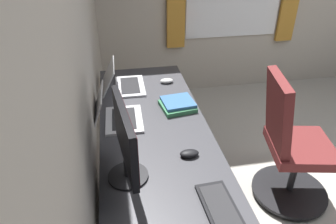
{
  "coord_description": "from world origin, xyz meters",
  "views": [
    {
      "loc": [
        -1.27,
        1.83,
        1.81
      ],
      "look_at": [
        0.12,
        1.57,
        0.95
      ],
      "focal_mm": 33.22,
      "sensor_mm": 36.0,
      "label": 1
    }
  ],
  "objects_px": {
    "laptop_leftmost": "(114,114)",
    "book_stack_near": "(178,105)",
    "mouse_main": "(167,81)",
    "keyboard_main": "(225,218)",
    "monitor_primary": "(126,140)",
    "laptop_left": "(122,82)",
    "office_chair": "(290,148)",
    "mouse_spare": "(189,154)"
  },
  "relations": [
    {
      "from": "mouse_main",
      "to": "keyboard_main",
      "type": "bearing_deg",
      "value": -179.53
    },
    {
      "from": "mouse_main",
      "to": "mouse_spare",
      "type": "bearing_deg",
      "value": 177.62
    },
    {
      "from": "keyboard_main",
      "to": "office_chair",
      "type": "height_order",
      "value": "office_chair"
    },
    {
      "from": "laptop_leftmost",
      "to": "mouse_main",
      "type": "distance_m",
      "value": 0.65
    },
    {
      "from": "laptop_left",
      "to": "keyboard_main",
      "type": "bearing_deg",
      "value": -164.7
    },
    {
      "from": "book_stack_near",
      "to": "laptop_left",
      "type": "bearing_deg",
      "value": 43.98
    },
    {
      "from": "monitor_primary",
      "to": "laptop_left",
      "type": "bearing_deg",
      "value": -1.18
    },
    {
      "from": "laptop_left",
      "to": "mouse_spare",
      "type": "xyz_separation_m",
      "value": [
        -0.89,
        -0.31,
        -0.03
      ]
    },
    {
      "from": "mouse_main",
      "to": "office_chair",
      "type": "bearing_deg",
      "value": -129.03
    },
    {
      "from": "mouse_main",
      "to": "book_stack_near",
      "type": "distance_m",
      "value": 0.39
    },
    {
      "from": "laptop_leftmost",
      "to": "keyboard_main",
      "type": "bearing_deg",
      "value": -153.11
    },
    {
      "from": "mouse_main",
      "to": "monitor_primary",
      "type": "bearing_deg",
      "value": 159.77
    },
    {
      "from": "laptop_leftmost",
      "to": "keyboard_main",
      "type": "height_order",
      "value": "laptop_leftmost"
    },
    {
      "from": "monitor_primary",
      "to": "office_chair",
      "type": "xyz_separation_m",
      "value": [
        0.38,
        -1.14,
        -0.5
      ]
    },
    {
      "from": "laptop_leftmost",
      "to": "keyboard_main",
      "type": "relative_size",
      "value": 0.77
    },
    {
      "from": "mouse_spare",
      "to": "office_chair",
      "type": "relative_size",
      "value": 0.11
    },
    {
      "from": "monitor_primary",
      "to": "mouse_main",
      "type": "xyz_separation_m",
      "value": [
        1.01,
        -0.37,
        -0.21
      ]
    },
    {
      "from": "laptop_left",
      "to": "keyboard_main",
      "type": "distance_m",
      "value": 1.37
    },
    {
      "from": "book_stack_near",
      "to": "monitor_primary",
      "type": "bearing_deg",
      "value": 148.53
    },
    {
      "from": "book_stack_near",
      "to": "mouse_spare",
      "type": "bearing_deg",
      "value": 175.24
    },
    {
      "from": "laptop_leftmost",
      "to": "mouse_spare",
      "type": "xyz_separation_m",
      "value": [
        -0.42,
        -0.39,
        -0.04
      ]
    },
    {
      "from": "laptop_left",
      "to": "mouse_main",
      "type": "distance_m",
      "value": 0.35
    },
    {
      "from": "book_stack_near",
      "to": "office_chair",
      "type": "relative_size",
      "value": 0.25
    },
    {
      "from": "laptop_left",
      "to": "keyboard_main",
      "type": "relative_size",
      "value": 0.83
    },
    {
      "from": "mouse_spare",
      "to": "office_chair",
      "type": "bearing_deg",
      "value": -70.64
    },
    {
      "from": "mouse_main",
      "to": "office_chair",
      "type": "relative_size",
      "value": 0.11
    },
    {
      "from": "monitor_primary",
      "to": "mouse_main",
      "type": "bearing_deg",
      "value": -20.23
    },
    {
      "from": "mouse_main",
      "to": "office_chair",
      "type": "height_order",
      "value": "office_chair"
    },
    {
      "from": "monitor_primary",
      "to": "keyboard_main",
      "type": "xyz_separation_m",
      "value": [
        -0.34,
        -0.38,
        -0.22
      ]
    },
    {
      "from": "mouse_main",
      "to": "mouse_spare",
      "type": "height_order",
      "value": "same"
    },
    {
      "from": "laptop_leftmost",
      "to": "mouse_main",
      "type": "height_order",
      "value": "laptop_leftmost"
    },
    {
      "from": "keyboard_main",
      "to": "book_stack_near",
      "type": "bearing_deg",
      "value": 0.35
    },
    {
      "from": "mouse_main",
      "to": "mouse_spare",
      "type": "xyz_separation_m",
      "value": [
        -0.91,
        0.04,
        0.0
      ]
    },
    {
      "from": "mouse_spare",
      "to": "book_stack_near",
      "type": "relative_size",
      "value": 0.43
    },
    {
      "from": "monitor_primary",
      "to": "book_stack_near",
      "type": "distance_m",
      "value": 0.75
    },
    {
      "from": "keyboard_main",
      "to": "laptop_left",
      "type": "bearing_deg",
      "value": 15.3
    },
    {
      "from": "mouse_spare",
      "to": "book_stack_near",
      "type": "height_order",
      "value": "book_stack_near"
    },
    {
      "from": "mouse_main",
      "to": "book_stack_near",
      "type": "relative_size",
      "value": 0.43
    },
    {
      "from": "book_stack_near",
      "to": "office_chair",
      "type": "distance_m",
      "value": 0.85
    },
    {
      "from": "office_chair",
      "to": "mouse_main",
      "type": "bearing_deg",
      "value": 50.97
    },
    {
      "from": "laptop_left",
      "to": "office_chair",
      "type": "distance_m",
      "value": 1.31
    },
    {
      "from": "laptop_leftmost",
      "to": "book_stack_near",
      "type": "distance_m",
      "value": 0.44
    }
  ]
}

